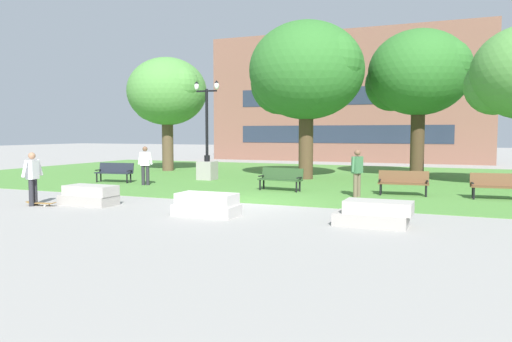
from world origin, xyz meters
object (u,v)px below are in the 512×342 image
concrete_block_right (374,214)px  park_bench_near_left (403,181)px  park_bench_near_right (281,178)px  person_skateboarder (33,176)px  park_bench_far_right (498,185)px  park_bench_far_left (115,171)px  concrete_block_center (90,196)px  person_bystander_near_lawn (145,163)px  skateboard (41,203)px  lamp_post_left (207,160)px  concrete_block_left (207,205)px  person_bystander_far_lawn (357,170)px

concrete_block_right → park_bench_near_left: bearing=90.2°
park_bench_near_left → park_bench_near_right: 4.70m
person_skateboarder → park_bench_near_right: person_skateboarder is taller
park_bench_near_right → park_bench_far_right: (7.85, 0.43, 0.00)m
park_bench_far_left → park_bench_near_left: bearing=0.9°
concrete_block_center → person_skateboarder: person_skateboarder is taller
concrete_block_center → person_bystander_near_lawn: (-1.84, 5.65, 0.68)m
park_bench_near_right → person_bystander_near_lawn: size_ratio=1.08×
park_bench_near_left → skateboard: bearing=-145.5°
park_bench_near_left → person_bystander_near_lawn: 10.95m
concrete_block_right → park_bench_far_left: bearing=154.3°
concrete_block_right → lamp_post_left: (-9.64, 9.07, 0.70)m
concrete_block_left → skateboard: size_ratio=1.74×
person_bystander_far_lawn → concrete_block_center: bearing=-145.5°
concrete_block_center → skateboard: bearing=-149.1°
park_bench_near_left → park_bench_far_left: bearing=-179.1°
park_bench_far_left → person_bystander_far_lawn: size_ratio=1.08×
park_bench_near_left → person_bystander_far_lawn: bearing=-142.4°
lamp_post_left → person_bystander_near_lawn: lamp_post_left is taller
concrete_block_right → lamp_post_left: bearing=136.8°
person_bystander_near_lawn → park_bench_near_right: bearing=3.2°
concrete_block_center → person_skateboarder: (-1.54, -0.84, 0.66)m
park_bench_far_right → concrete_block_right: bearing=-115.7°
person_bystander_near_lawn → park_bench_far_left: bearing=166.4°
lamp_post_left → park_bench_far_left: bearing=-140.1°
concrete_block_right → park_bench_far_left: (-13.00, 6.26, 0.23)m
concrete_block_right → skateboard: bearing=-176.4°
park_bench_far_left → park_bench_far_right: same height
concrete_block_left → park_bench_near_left: park_bench_near_left is taller
person_skateboarder → person_bystander_near_lawn: bearing=92.6°
person_skateboarder → person_bystander_far_lawn: (9.13, 6.05, 0.02)m
person_skateboarder → park_bench_far_left: person_skateboarder is taller
concrete_block_left → skateboard: 5.80m
skateboard → park_bench_near_right: bearing=50.0°
skateboard → lamp_post_left: 9.80m
concrete_block_center → park_bench_far_right: (12.24, 6.43, 0.23)m
concrete_block_right → person_skateboarder: person_skateboarder is taller
lamp_post_left → park_bench_near_right: bearing=-31.0°
person_bystander_far_lawn → lamp_post_left: bearing=155.3°
person_skateboarder → park_bench_far_right: person_skateboarder is taller
concrete_block_center → person_bystander_near_lawn: size_ratio=1.06×
skateboard → lamp_post_left: (0.75, 9.73, 0.92)m
concrete_block_left → park_bench_far_right: park_bench_far_right is taller
concrete_block_right → park_bench_near_left: size_ratio=1.04×
park_bench_far_left → lamp_post_left: (3.36, 2.81, 0.47)m
concrete_block_center → skateboard: 1.52m
lamp_post_left → person_bystander_far_lawn: 8.96m
concrete_block_right → park_bench_near_right: park_bench_near_right is taller
person_skateboarder → park_bench_far_left: 7.39m
park_bench_near_left → person_bystander_far_lawn: (-1.48, -1.14, 0.44)m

